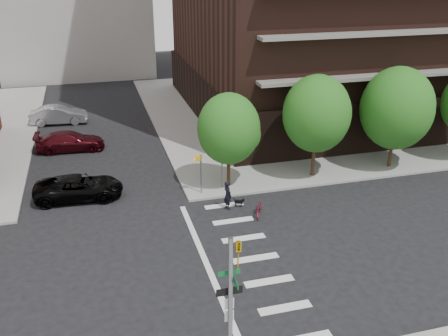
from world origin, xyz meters
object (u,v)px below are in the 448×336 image
Objects in this scene: dog_walker at (228,195)px; traffic_signal at (231,326)px; parked_car_maroon at (70,141)px; scooter at (259,208)px; parked_car_silver at (59,115)px; parked_car_black at (79,188)px.

traffic_signal is at bearing 148.64° from dog_walker.
parked_car_maroon is 3.06× the size of scooter.
traffic_signal is 33.69m from parked_car_silver.
traffic_signal is at bearing -164.22° from parked_car_maroon.
dog_walker is at bearing 163.03° from scooter.
parked_car_black is at bearing 106.64° from traffic_signal.
traffic_signal is 13.70m from dog_walker.
parked_car_black is 8.91m from parked_car_maroon.
traffic_signal is at bearing -89.15° from scooter.
scooter is at bearing -147.19° from parked_car_silver.
parked_car_maroon is at bearing -168.06° from parked_car_silver.
parked_car_silver is at bearing 9.93° from parked_car_black.
traffic_signal is at bearing -164.81° from parked_car_silver.
scooter is at bearing -139.00° from parked_car_maroon.
parked_car_black is 3.17× the size of scooter.
parked_car_silver is (-1.65, 16.13, 0.07)m from parked_car_black.
scooter is (10.15, -5.09, -0.30)m from parked_car_black.
traffic_signal is 17.68m from parked_car_black.
dog_walker is (3.59, 13.10, -1.81)m from traffic_signal.
dog_walker is at bearing 74.68° from traffic_signal.
parked_car_black is 1.08× the size of parked_car_silver.
traffic_signal is 1.15× the size of parked_car_maroon.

